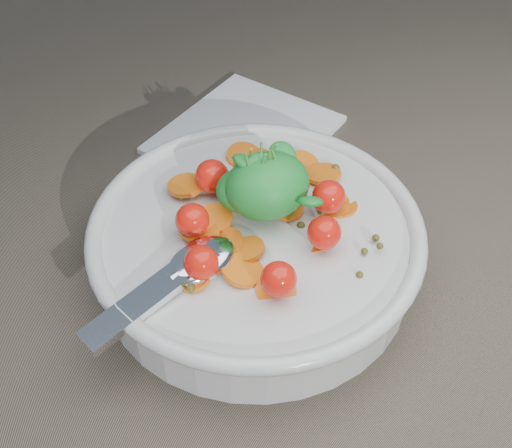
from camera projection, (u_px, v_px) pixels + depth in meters
name	position (u px, v px, depth m)	size (l,w,h in m)	color
ground	(284.00, 256.00, 0.59)	(6.00, 6.00, 0.00)	#766854
bowl	(256.00, 242.00, 0.56)	(0.31, 0.29, 0.12)	silver
napkin	(245.00, 134.00, 0.72)	(0.18, 0.16, 0.01)	white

